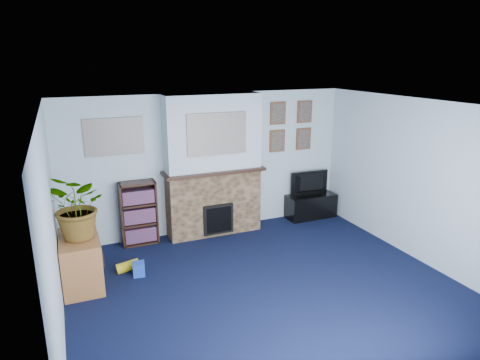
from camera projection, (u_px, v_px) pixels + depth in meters
name	position (u px, v px, depth m)	size (l,w,h in m)	color
floor	(266.00, 288.00, 5.70)	(5.00, 4.50, 0.01)	black
ceiling	(269.00, 107.00, 5.04)	(5.00, 4.50, 0.01)	white
wall_back	(209.00, 163.00, 7.36)	(5.00, 0.04, 2.40)	silver
wall_front	(394.00, 289.00, 3.38)	(5.00, 0.04, 2.40)	silver
wall_left	(52.00, 234.00, 4.44)	(0.04, 4.50, 2.40)	silver
wall_right	(419.00, 181.00, 6.31)	(0.04, 4.50, 2.40)	silver
chimney_breast	(213.00, 167.00, 7.19)	(1.72, 0.50, 2.40)	brown
collage_main	(217.00, 134.00, 6.83)	(1.00, 0.03, 0.68)	gray
collage_left	(114.00, 137.00, 6.61)	(0.90, 0.03, 0.58)	gray
portrait_tl	(278.00, 113.00, 7.61)	(0.30, 0.03, 0.40)	brown
portrait_tr	(305.00, 112.00, 7.82)	(0.30, 0.03, 0.40)	brown
portrait_bl	(277.00, 141.00, 7.75)	(0.30, 0.03, 0.40)	brown
portrait_br	(303.00, 139.00, 7.95)	(0.30, 0.03, 0.40)	brown
tv_stand	(311.00, 206.00, 8.17)	(0.95, 0.40, 0.45)	black
television	(311.00, 183.00, 8.06)	(0.76, 0.10, 0.44)	black
bookshelf	(139.00, 214.00, 6.95)	(0.58, 0.28, 1.05)	black
sideboard	(81.00, 261.00, 5.69)	(0.50, 0.89, 0.69)	#A16233
potted_plant	(79.00, 206.00, 5.45)	(0.79, 0.69, 0.88)	#26661E
mantel_clock	(216.00, 165.00, 7.15)	(0.10, 0.06, 0.15)	gold
mantel_candle	(229.00, 163.00, 7.23)	(0.05, 0.05, 0.15)	#B2BFC6
mantel_teddy	(186.00, 169.00, 6.95)	(0.13, 0.13, 0.13)	gray
mantel_can	(252.00, 162.00, 7.40)	(0.07, 0.07, 0.13)	blue
green_crate	(78.00, 277.00, 5.69)	(0.33, 0.26, 0.26)	#198C26
toy_ball	(81.00, 292.00, 5.44)	(0.17, 0.17, 0.17)	red
toy_block	(139.00, 268.00, 6.00)	(0.16, 0.16, 0.20)	blue
toy_tube	(128.00, 266.00, 6.14)	(0.15, 0.15, 0.32)	yellow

